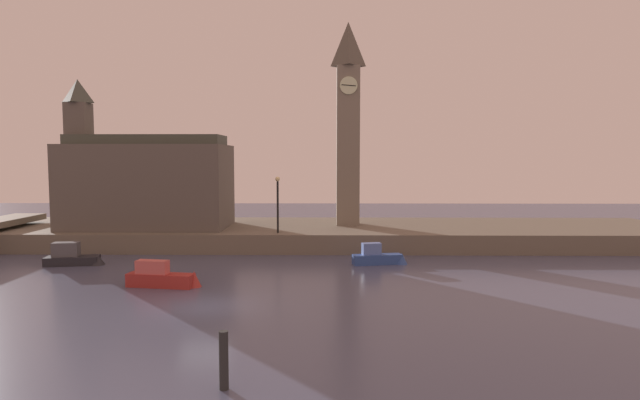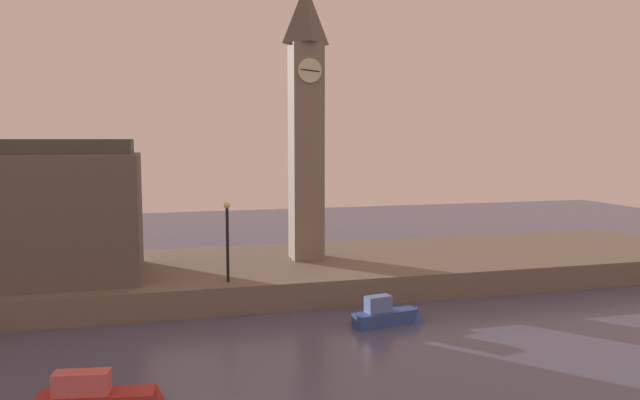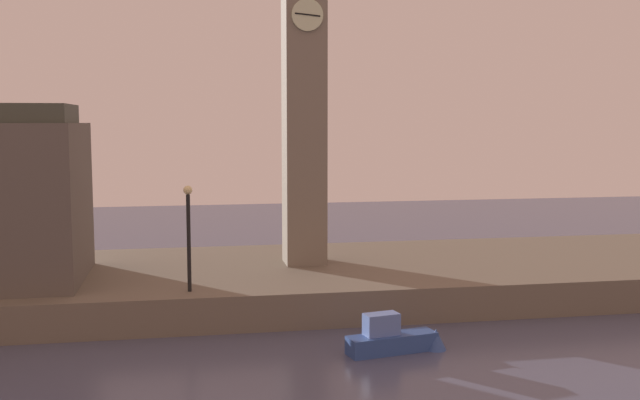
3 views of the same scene
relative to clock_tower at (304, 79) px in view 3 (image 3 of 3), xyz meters
The scene contains 4 objects.
far_embankment 12.33m from the clock_tower, behind, with size 70.00×12.00×1.50m, color #6B6051.
clock_tower is the anchor object (origin of this frame).
streetlamp 9.81m from the clock_tower, 136.98° to the right, with size 0.36×0.36×4.31m.
boat_tour_blue 14.05m from the clock_tower, 79.25° to the right, with size 3.90×1.55×1.51m.
Camera 3 is at (2.08, -14.56, 8.37)m, focal length 41.41 mm.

